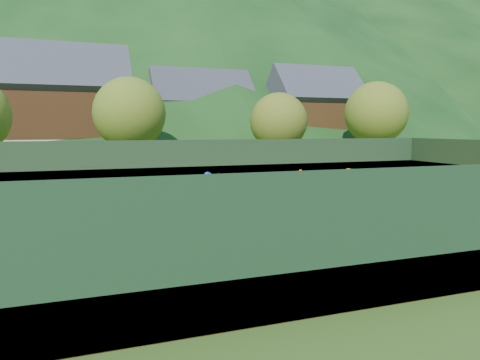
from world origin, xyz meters
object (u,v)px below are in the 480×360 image
object	(u,v)px
coach	(208,195)
tennis_net	(253,197)
student_d	(332,181)
student_b	(301,182)
ball_hopper	(57,226)
chalet_right	(314,118)
chalet_mid	(201,120)
chalet_left	(63,112)
student_a	(294,186)
student_c	(348,182)

from	to	relation	value
coach	tennis_net	bearing A→B (deg)	50.78
student_d	coach	bearing A→B (deg)	42.43
student_d	student_b	bearing A→B (deg)	26.34
coach	ball_hopper	distance (m)	6.59
chalet_right	chalet_mid	bearing A→B (deg)	164.05
ball_hopper	tennis_net	bearing A→B (deg)	29.71
tennis_net	chalet_left	world-z (taller)	chalet_left
student_a	student_c	size ratio (longest dim) A/B	0.83
coach	student_b	distance (m)	7.86
student_c	chalet_mid	distance (m)	32.83
tennis_net	chalet_left	xyz separation A→B (m)	(-10.00, 30.00, 5.13)
tennis_net	chalet_mid	distance (m)	34.81
coach	chalet_mid	world-z (taller)	chalet_mid
coach	chalet_right	size ratio (longest dim) A/B	0.17
student_a	chalet_mid	xyz separation A→B (m)	(2.90, 32.19, 4.31)
student_a	student_d	distance (m)	3.28
coach	ball_hopper	size ratio (longest dim) A/B	1.98
coach	ball_hopper	world-z (taller)	coach
ball_hopper	chalet_right	size ratio (longest dim) A/B	0.08
student_a	student_d	bearing A→B (deg)	-177.19
student_c	chalet_right	size ratio (longest dim) A/B	0.13
student_b	ball_hopper	bearing A→B (deg)	17.15
chalet_left	chalet_right	xyz separation A→B (m)	(30.00, 0.00, -0.39)
chalet_mid	ball_hopper	bearing A→B (deg)	-110.53
ball_hopper	chalet_left	size ratio (longest dim) A/B	0.07
student_c	chalet_left	xyz separation A→B (m)	(-16.37, 28.56, 4.83)
chalet_left	chalet_mid	distance (m)	16.51
student_d	student_a	bearing A→B (deg)	34.55
student_b	student_d	world-z (taller)	student_b
student_c	chalet_left	size ratio (longest dim) A/B	0.11
student_c	ball_hopper	bearing A→B (deg)	26.52
student_b	ball_hopper	distance (m)	14.43
tennis_net	chalet_mid	bearing A→B (deg)	79.99
student_d	chalet_mid	size ratio (longest dim) A/B	0.11
student_d	chalet_left	bearing A→B (deg)	-44.39
student_c	chalet_left	world-z (taller)	chalet_left
student_b	chalet_mid	size ratio (longest dim) A/B	0.12
student_c	chalet_left	distance (m)	33.27
student_c	chalet_right	xyz separation A→B (m)	(13.63, 28.56, 4.45)
coach	chalet_left	world-z (taller)	chalet_left
student_d	chalet_right	distance (m)	30.74
student_b	chalet_right	distance (m)	32.24
coach	student_c	xyz separation A→B (m)	(9.13, 3.22, -0.20)
student_b	chalet_left	bearing A→B (deg)	-76.65
student_b	tennis_net	bearing A→B (deg)	18.89
student_c	student_b	bearing A→B (deg)	-18.25
student_b	chalet_mid	distance (m)	31.91
student_a	chalet_right	size ratio (longest dim) A/B	0.11
student_d	ball_hopper	distance (m)	16.69
coach	chalet_right	xyz separation A→B (m)	(22.75, 31.78, 4.25)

